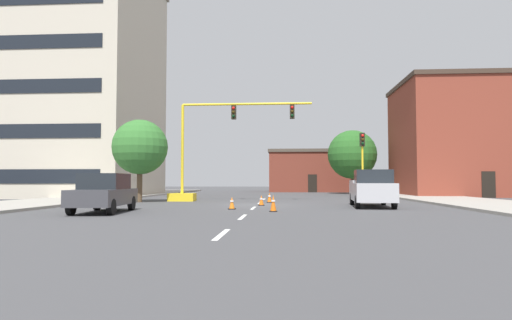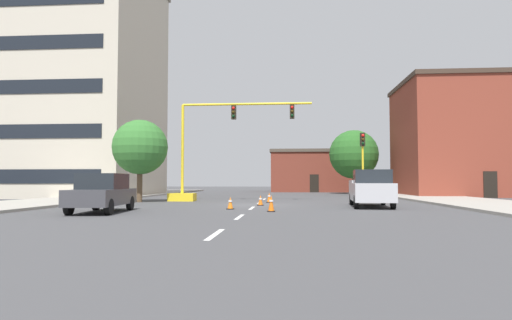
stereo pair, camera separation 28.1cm
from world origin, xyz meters
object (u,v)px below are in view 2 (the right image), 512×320
object	(u,v)px
traffic_cone_roadside_a	(271,203)
traffic_cone_roadside_b	(269,198)
tree_right_far	(354,154)
pickup_truck_silver	(371,189)
tree_left_near	(140,147)
traffic_cone_roadside_c	(260,200)
traffic_light_pole_right	(363,151)
traffic_cone_roadside_d	(230,203)
traffic_signal_gantry	(201,168)
sedan_dark_gray_near_left	(102,193)

from	to	relation	value
traffic_cone_roadside_a	traffic_cone_roadside_b	world-z (taller)	traffic_cone_roadside_a
tree_right_far	pickup_truck_silver	bearing A→B (deg)	-96.16
tree_left_near	traffic_cone_roadside_c	size ratio (longest dim) A/B	9.17
traffic_cone_roadside_c	tree_right_far	bearing A→B (deg)	69.18
traffic_light_pole_right	traffic_cone_roadside_d	size ratio (longest dim) A/B	7.65
tree_left_near	traffic_cone_roadside_d	size ratio (longest dim) A/B	8.75
pickup_truck_silver	traffic_signal_gantry	bearing A→B (deg)	151.49
pickup_truck_silver	traffic_cone_roadside_c	bearing A→B (deg)	172.63
traffic_signal_gantry	tree_right_far	bearing A→B (deg)	53.41
traffic_cone_roadside_b	tree_right_far	bearing A→B (deg)	66.71
traffic_light_pole_right	tree_right_far	xyz separation A→B (m)	(1.76, 16.37, 0.73)
tree_left_near	traffic_light_pole_right	bearing A→B (deg)	10.85
traffic_signal_gantry	sedan_dark_gray_near_left	world-z (taller)	traffic_signal_gantry
tree_right_far	pickup_truck_silver	size ratio (longest dim) A/B	1.25
traffic_light_pole_right	pickup_truck_silver	size ratio (longest dim) A/B	0.87
traffic_signal_gantry	tree_right_far	distance (m)	22.02
traffic_signal_gantry	pickup_truck_silver	xyz separation A→B (m)	(10.55, -5.73, -1.32)
traffic_signal_gantry	tree_right_far	xyz separation A→B (m)	(13.07, 17.61, 1.96)
pickup_truck_silver	tree_left_near	bearing A→B (deg)	164.10
traffic_signal_gantry	traffic_cone_roadside_b	bearing A→B (deg)	-17.63
traffic_signal_gantry	sedan_dark_gray_near_left	bearing A→B (deg)	-101.54
tree_right_far	traffic_cone_roadside_a	bearing A→B (deg)	-105.77
tree_left_near	traffic_cone_roadside_c	world-z (taller)	tree_left_near
traffic_light_pole_right	tree_right_far	bearing A→B (deg)	83.86
tree_left_near	sedan_dark_gray_near_left	distance (m)	9.74
tree_right_far	traffic_cone_roadside_d	xyz separation A→B (m)	(-9.85, -25.93, -3.95)
tree_right_far	traffic_cone_roadside_d	size ratio (longest dim) A/B	10.99
sedan_dark_gray_near_left	traffic_cone_roadside_a	world-z (taller)	sedan_dark_gray_near_left
tree_left_near	traffic_cone_roadside_c	xyz separation A→B (m)	(8.28, -3.30, -3.36)
pickup_truck_silver	traffic_cone_roadside_d	distance (m)	7.80
sedan_dark_gray_near_left	traffic_cone_roadside_c	bearing A→B (deg)	41.34
tree_right_far	sedan_dark_gray_near_left	bearing A→B (deg)	-118.24
traffic_light_pole_right	traffic_cone_roadside_a	size ratio (longest dim) A/B	6.15
tree_right_far	traffic_cone_roadside_d	distance (m)	28.01
tree_right_far	sedan_dark_gray_near_left	xyz separation A→B (m)	(-15.29, -28.47, -3.37)
traffic_signal_gantry	traffic_cone_roadside_d	xyz separation A→B (m)	(3.22, -8.31, -1.99)
traffic_light_pole_right	traffic_cone_roadside_d	bearing A→B (deg)	-130.26
traffic_cone_roadside_a	traffic_cone_roadside_d	world-z (taller)	traffic_cone_roadside_a
pickup_truck_silver	traffic_cone_roadside_d	size ratio (longest dim) A/B	8.82
sedan_dark_gray_near_left	traffic_light_pole_right	bearing A→B (deg)	41.80
traffic_signal_gantry	tree_left_near	size ratio (longest dim) A/B	1.81
traffic_cone_roadside_b	sedan_dark_gray_near_left	bearing A→B (deg)	-127.09
tree_right_far	traffic_cone_roadside_c	size ratio (longest dim) A/B	11.53
traffic_cone_roadside_a	traffic_cone_roadside_c	world-z (taller)	traffic_cone_roadside_a
tree_left_near	traffic_cone_roadside_d	world-z (taller)	tree_left_near
tree_right_far	sedan_dark_gray_near_left	distance (m)	32.49
sedan_dark_gray_near_left	tree_right_far	bearing A→B (deg)	61.76
traffic_signal_gantry	tree_right_far	world-z (taller)	tree_right_far
traffic_cone_roadside_c	sedan_dark_gray_near_left	bearing A→B (deg)	-138.66
traffic_light_pole_right	traffic_cone_roadside_c	xyz separation A→B (m)	(-6.82, -6.19, -3.24)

